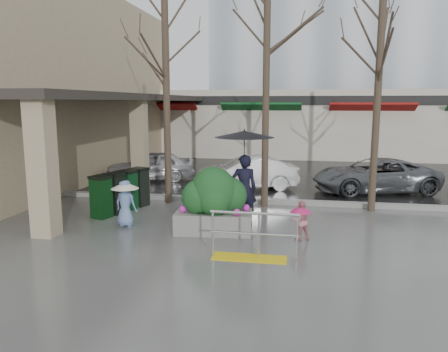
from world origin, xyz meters
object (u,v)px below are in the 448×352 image
(child_pink, at_px, (301,218))
(child_blue, at_px, (125,199))
(car_c, at_px, (375,175))
(tree_mideast, at_px, (380,48))
(planter, at_px, (214,201))
(handrail, at_px, (252,242))
(news_boxes, at_px, (121,191))
(car_a, at_px, (150,166))
(woman, at_px, (244,165))
(tree_west, at_px, (165,45))
(tree_midwest, at_px, (267,38))
(car_b, at_px, (247,173))

(child_pink, xyz_separation_m, child_blue, (-4.65, 0.38, 0.19))
(child_blue, bearing_deg, car_c, -129.99)
(tree_mideast, distance_m, child_pink, 5.83)
(child_blue, relative_size, planter, 0.62)
(handrail, distance_m, news_boxes, 5.56)
(handrail, bearing_deg, child_blue, 152.82)
(child_blue, xyz_separation_m, car_a, (-1.72, 6.77, -0.12))
(handrail, distance_m, woman, 3.06)
(child_pink, height_order, car_c, car_c)
(tree_west, relative_size, child_blue, 5.41)
(tree_midwest, height_order, child_pink, tree_midwest)
(car_a, bearing_deg, planter, 12.36)
(car_b, bearing_deg, child_pink, 2.07)
(woman, bearing_deg, child_pink, 127.21)
(handrail, bearing_deg, car_a, 121.80)
(woman, distance_m, child_blue, 3.33)
(tree_midwest, bearing_deg, woman, -100.72)
(planter, bearing_deg, child_pink, -6.93)
(tree_west, distance_m, car_c, 8.83)
(planter, distance_m, news_boxes, 3.61)
(tree_mideast, distance_m, car_b, 6.53)
(tree_mideast, bearing_deg, woman, -150.80)
(woman, distance_m, car_a, 7.68)
(child_blue, height_order, car_a, car_a)
(tree_mideast, xyz_separation_m, planter, (-4.33, -3.04, -4.05))
(handrail, distance_m, child_blue, 4.11)
(handrail, bearing_deg, tree_west, 124.99)
(news_boxes, bearing_deg, woman, 8.62)
(planter, bearing_deg, woman, 56.85)
(tree_midwest, xyz_separation_m, child_blue, (-3.48, -2.93, -4.48))
(handrail, height_order, child_blue, child_blue)
(child_pink, bearing_deg, tree_mideast, -147.18)
(tree_west, distance_m, tree_mideast, 6.50)
(child_blue, bearing_deg, news_boxes, -51.84)
(car_a, height_order, car_c, same)
(tree_west, xyz_separation_m, child_pink, (4.36, -3.30, -4.53))
(handrail, distance_m, child_pink, 1.81)
(child_blue, bearing_deg, child_pink, -173.43)
(tree_midwest, bearing_deg, planter, -108.68)
(child_blue, relative_size, car_b, 0.33)
(news_boxes, xyz_separation_m, car_c, (8.08, 4.38, 0.01))
(tree_mideast, distance_m, car_a, 10.24)
(child_blue, distance_m, car_a, 6.99)
(car_b, bearing_deg, handrail, -8.94)
(tree_midwest, relative_size, car_c, 1.54)
(planter, xyz_separation_m, car_c, (4.86, 5.99, -0.18))
(planter, distance_m, car_a, 8.05)
(tree_west, bearing_deg, handrail, -55.01)
(child_pink, xyz_separation_m, car_c, (2.67, 6.26, 0.08))
(tree_midwest, bearing_deg, car_a, 143.52)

